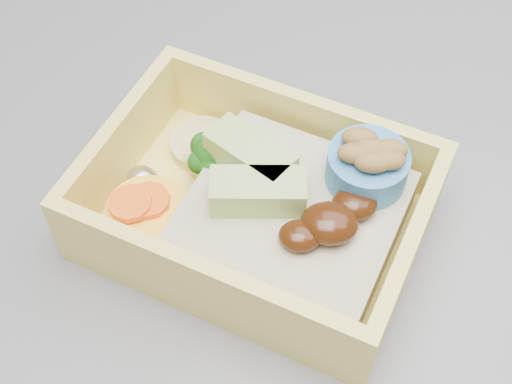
{
  "coord_description": "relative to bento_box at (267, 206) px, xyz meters",
  "views": [
    {
      "loc": [
        0.21,
        -0.39,
        1.27
      ],
      "look_at": [
        0.2,
        -0.16,
        0.96
      ],
      "focal_mm": 50.0,
      "sensor_mm": 36.0,
      "label": 1
    }
  ],
  "objects": [
    {
      "name": "bento_box",
      "position": [
        0.0,
        0.0,
        0.0
      ],
      "size": [
        0.22,
        0.19,
        0.07
      ],
      "rotation": [
        0.0,
        0.0,
        -0.39
      ],
      "color": "#F0D863",
      "rests_on": "island"
    }
  ]
}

